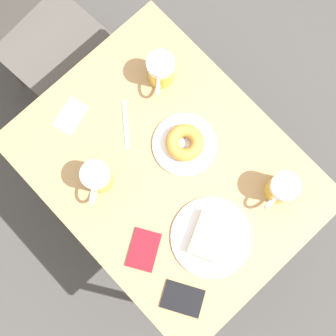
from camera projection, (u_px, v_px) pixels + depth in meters
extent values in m
plane|color=#474442|center=(168.00, 195.00, 2.28)|extent=(8.00, 8.00, 0.00)
cube|color=tan|center=(168.00, 170.00, 1.54)|extent=(0.73, 0.95, 0.03)
cylinder|color=black|center=(184.00, 322.00, 1.83)|extent=(0.04, 0.04, 0.74)
cylinder|color=black|center=(300.00, 209.00, 1.90)|extent=(0.04, 0.04, 0.74)
cylinder|color=black|center=(39.00, 162.00, 1.94)|extent=(0.04, 0.04, 0.74)
cylinder|color=black|center=(154.00, 61.00, 2.01)|extent=(0.04, 0.04, 0.74)
cube|color=#514C47|center=(53.00, 45.00, 1.96)|extent=(0.43, 0.43, 0.02)
cylinder|color=#514C47|center=(65.00, 116.00, 2.13)|extent=(0.03, 0.03, 0.42)
cylinder|color=#514C47|center=(117.00, 62.00, 2.18)|extent=(0.03, 0.03, 0.42)
cylinder|color=#514C47|center=(11.00, 68.00, 2.17)|extent=(0.03, 0.03, 0.42)
cylinder|color=#514C47|center=(63.00, 16.00, 2.22)|extent=(0.03, 0.03, 0.42)
cylinder|color=silver|center=(211.00, 237.00, 1.49)|extent=(0.26, 0.26, 0.01)
cube|color=#D1B27F|center=(212.00, 237.00, 1.46)|extent=(0.18, 0.17, 0.04)
cylinder|color=silver|center=(185.00, 144.00, 1.54)|extent=(0.21, 0.21, 0.01)
torus|color=#D18938|center=(185.00, 143.00, 1.51)|extent=(0.13, 0.13, 0.04)
cylinder|color=gold|center=(281.00, 189.00, 1.47)|extent=(0.09, 0.09, 0.10)
cylinder|color=white|center=(286.00, 186.00, 1.41)|extent=(0.09, 0.09, 0.03)
torus|color=silver|center=(272.00, 200.00, 1.45)|extent=(0.08, 0.02, 0.08)
cylinder|color=gold|center=(161.00, 71.00, 1.54)|extent=(0.09, 0.09, 0.10)
cylinder|color=white|center=(161.00, 64.00, 1.48)|extent=(0.09, 0.09, 0.03)
torus|color=silver|center=(159.00, 84.00, 1.51)|extent=(0.07, 0.06, 0.08)
cylinder|color=gold|center=(98.00, 178.00, 1.48)|extent=(0.09, 0.09, 0.10)
cylinder|color=white|center=(95.00, 175.00, 1.42)|extent=(0.09, 0.09, 0.03)
torus|color=silver|center=(94.00, 192.00, 1.45)|extent=(0.07, 0.05, 0.08)
cube|color=white|center=(70.00, 116.00, 1.56)|extent=(0.13, 0.10, 0.00)
cube|color=silver|center=(126.00, 124.00, 1.55)|extent=(0.11, 0.14, 0.00)
cube|color=maroon|center=(144.00, 250.00, 1.48)|extent=(0.15, 0.14, 0.01)
cube|color=black|center=(183.00, 299.00, 1.46)|extent=(0.14, 0.15, 0.01)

